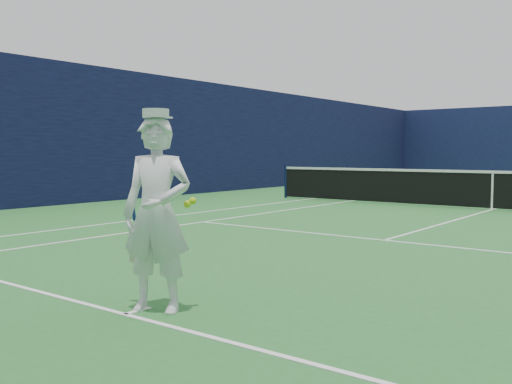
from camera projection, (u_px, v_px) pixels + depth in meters
ground at (492, 210)px, 14.57m from camera, size 80.00×80.00×0.00m
court_markings at (492, 210)px, 14.57m from camera, size 11.03×23.83×0.01m
windscreen_fence at (494, 131)px, 14.43m from camera, size 20.12×36.12×4.00m
tennis_net at (492, 188)px, 14.53m from camera, size 12.88×0.09×1.07m
tennis_player at (157, 213)px, 5.24m from camera, size 0.88×0.65×1.87m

